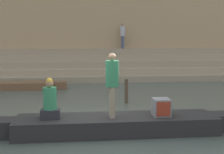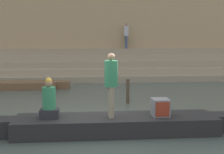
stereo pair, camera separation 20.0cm
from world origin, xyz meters
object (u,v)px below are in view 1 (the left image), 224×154
Objects in this scene: tv_set at (161,107)px; person_rowing at (50,102)px; moored_boat_shore at (5,86)px; person_on_steps at (123,34)px; person_standing at (112,81)px; mooring_post at (126,91)px; rowboat_main at (117,124)px.

person_rowing is at bearing -179.29° from tv_set.
moored_boat_shore is at bearing 101.67° from person_rowing.
person_on_steps is at bearing 64.16° from person_rowing.
person_standing is 12.09m from person_on_steps.
person_on_steps reaches higher than mooring_post.
person_rowing is 0.65× the size of person_on_steps.
rowboat_main is 8.85m from moored_boat_shore.
person_on_steps is at bearing 88.48° from tv_set.
person_rowing reaches higher than moored_boat_shore.
mooring_post is (0.98, 3.84, -0.95)m from person_standing.
mooring_post is 0.58× the size of person_on_steps.
person_standing reaches higher than mooring_post.
person_on_steps is (3.60, 11.78, 1.90)m from person_rowing.
rowboat_main is 7.29× the size of mooring_post.
person_rowing is 8.12m from moored_boat_shore.
moored_boat_shore is 6.48× the size of mooring_post.
tv_set is at bearing -155.08° from person_on_steps.
person_on_steps is at bearing 29.09° from moored_boat_shore.
person_standing is at bearing -177.81° from tv_set.
mooring_post reaches higher than moored_boat_shore.
mooring_post is 8.40m from person_on_steps.
rowboat_main is 1.18m from person_standing.
person_on_steps is at bearing 83.70° from rowboat_main.
mooring_post is at bearing 96.77° from tv_set.
rowboat_main is 4.20× the size of person_on_steps.
moored_boat_shore is 6.63m from mooring_post.
moored_boat_shore is (-4.57, 7.58, -0.05)m from rowboat_main.
mooring_post is at bearing 46.72° from person_rowing.
person_standing is at bearing -161.35° from person_on_steps.
rowboat_main is at bearing -102.66° from mooring_post.
tv_set is at bearing 0.13° from rowboat_main.
moored_boat_shore is at bearing 128.79° from tv_set.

